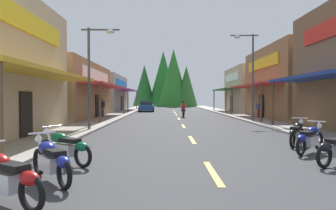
{
  "coord_description": "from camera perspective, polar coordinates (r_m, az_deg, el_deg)",
  "views": [
    {
      "loc": [
        -1.14,
        0.02,
        1.82
      ],
      "look_at": [
        -0.94,
        25.67,
        1.21
      ],
      "focal_mm": 31.86,
      "sensor_mm": 36.0,
      "label": 1
    }
  ],
  "objects": [
    {
      "name": "sidewalk_left",
      "position": [
        25.61,
        -11.66,
        -2.61
      ],
      "size": [
        2.37,
        80.17,
        0.12
      ],
      "primitive_type": "cube",
      "color": "gray",
      "rests_on": "ground"
    },
    {
      "name": "rider_cruising_lead",
      "position": [
        28.25,
        2.94,
        -1.01
      ],
      "size": [
        0.6,
        2.14,
        1.57
      ],
      "rotation": [
        0.0,
        0.0,
        1.56
      ],
      "color": "black",
      "rests_on": "ground"
    },
    {
      "name": "parked_car_curbside",
      "position": [
        40.19,
        -4.14,
        -0.26
      ],
      "size": [
        2.18,
        4.36,
        1.4
      ],
      "rotation": [
        0.0,
        0.0,
        1.61
      ],
      "color": "#1E4C8C",
      "rests_on": "ground"
    },
    {
      "name": "storefront_right_far",
      "position": [
        39.68,
        16.69,
        2.78
      ],
      "size": [
        8.34,
        9.73,
        5.69
      ],
      "color": "tan",
      "rests_on": "ground"
    },
    {
      "name": "treeline_backdrop",
      "position": [
        66.95,
        -0.36,
        4.75
      ],
      "size": [
        14.37,
        12.78,
        12.73
      ],
      "color": "#256923",
      "rests_on": "ground"
    },
    {
      "name": "streetlamp_right",
      "position": [
        23.08,
        15.21,
        7.31
      ],
      "size": [
        2.08,
        0.3,
        6.56
      ],
      "color": "#474C51",
      "rests_on": "ground"
    },
    {
      "name": "storefront_left_far",
      "position": [
        42.66,
        -14.4,
        2.16
      ],
      "size": [
        10.13,
        12.58,
        4.9
      ],
      "color": "gray",
      "rests_on": "ground"
    },
    {
      "name": "motorcycle_parked_right_3",
      "position": [
        12.48,
        23.42,
        -4.88
      ],
      "size": [
        1.32,
        1.8,
        1.04
      ],
      "rotation": [
        0.0,
        0.0,
        0.95
      ],
      "color": "black",
      "rests_on": "ground"
    },
    {
      "name": "ground",
      "position": [
        25.16,
        2.17,
        -2.91
      ],
      "size": [
        9.87,
        80.17,
        0.1
      ],
      "primitive_type": "cube",
      "color": "#38383A"
    },
    {
      "name": "motorcycle_parked_right_2",
      "position": [
        10.93,
        25.55,
        -5.77
      ],
      "size": [
        1.63,
        1.54,
        1.04
      ],
      "rotation": [
        0.0,
        0.0,
        0.75
      ],
      "color": "black",
      "rests_on": "ground"
    },
    {
      "name": "storefront_right_middle",
      "position": [
        28.88,
        25.23,
        3.77
      ],
      "size": [
        9.95,
        10.98,
        6.2
      ],
      "color": "olive",
      "rests_on": "ground"
    },
    {
      "name": "storefront_left_middle",
      "position": [
        28.21,
        -20.31,
        2.54
      ],
      "size": [
        8.72,
        13.34,
        4.88
      ],
      "color": "olive",
      "rests_on": "ground"
    },
    {
      "name": "pedestrian_by_shop",
      "position": [
        26.79,
        17.03,
        -0.67
      ],
      "size": [
        0.42,
        0.48,
        1.56
      ],
      "rotation": [
        0.0,
        0.0,
        0.61
      ],
      "color": "maroon",
      "rests_on": "ground"
    },
    {
      "name": "motorcycle_parked_left_1",
      "position": [
        6.99,
        -21.5,
        -9.72
      ],
      "size": [
        1.47,
        1.68,
        1.04
      ],
      "rotation": [
        0.0,
        0.0,
        2.28
      ],
      "color": "black",
      "rests_on": "ground"
    },
    {
      "name": "motorcycle_parked_left_0",
      "position": [
        5.88,
        -28.67,
        -11.9
      ],
      "size": [
        1.87,
        1.22,
        1.04
      ],
      "rotation": [
        0.0,
        0.0,
        2.58
      ],
      "color": "black",
      "rests_on": "ground"
    },
    {
      "name": "streetlamp_left",
      "position": [
        16.86,
        -13.81,
        7.79
      ],
      "size": [
        2.08,
        0.3,
        5.64
      ],
      "color": "#474C51",
      "rests_on": "ground"
    },
    {
      "name": "sidewalk_right",
      "position": [
        26.15,
        15.69,
        -2.55
      ],
      "size": [
        2.37,
        80.17,
        0.12
      ],
      "primitive_type": "cube",
      "color": "#9E9991",
      "rests_on": "ground"
    },
    {
      "name": "centerline_dashes",
      "position": [
        28.17,
        1.89,
        -2.34
      ],
      "size": [
        0.16,
        54.1,
        0.01
      ],
      "color": "#E0C64C",
      "rests_on": "ground"
    },
    {
      "name": "pedestrian_waiting",
      "position": [
        27.39,
        -12.45,
        -0.27
      ],
      "size": [
        0.41,
        0.49,
        1.8
      ],
      "rotation": [
        0.0,
        0.0,
        2.57
      ],
      "color": "#333F8C",
      "rests_on": "ground"
    },
    {
      "name": "motorcycle_parked_left_2",
      "position": [
        8.67,
        -19.17,
        -7.56
      ],
      "size": [
        1.85,
        1.25,
        1.04
      ],
      "rotation": [
        0.0,
        0.0,
        2.56
      ],
      "color": "black",
      "rests_on": "ground"
    }
  ]
}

